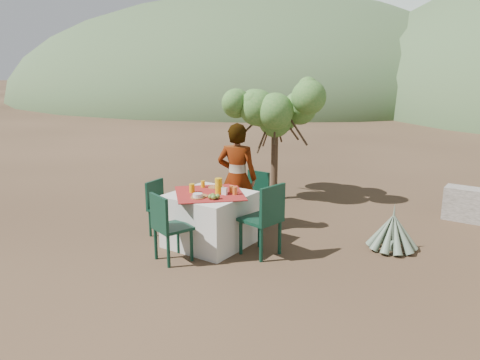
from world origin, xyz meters
name	(u,v)px	position (x,y,z in m)	size (l,w,h in m)	color
ground	(214,250)	(0.00, 0.00, 0.00)	(160.00, 160.00, 0.00)	#322417
table	(210,219)	(-0.19, 0.16, 0.38)	(1.30, 1.30, 0.76)	beige
chair_far	(255,196)	(-0.11, 1.21, 0.48)	(0.42, 0.42, 0.87)	black
chair_near	(167,225)	(-0.25, -0.64, 0.51)	(0.53, 0.53, 0.91)	black
chair_left	(160,205)	(-1.05, 0.06, 0.46)	(0.41, 0.41, 0.83)	black
chair_right	(265,217)	(0.69, 0.24, 0.55)	(0.54, 0.54, 1.00)	black
person	(237,178)	(-0.20, 0.86, 0.84)	(0.61, 0.40, 1.68)	#8C6651
shrub_tree	(280,116)	(-0.57, 2.78, 1.58)	(1.70, 1.67, 2.00)	#483424
agave	(393,232)	(2.02, 1.45, 0.25)	(0.69, 0.70, 0.74)	slate
hill_near_left	(261,96)	(-18.00, 30.00, 0.00)	(40.00, 40.00, 16.00)	#3A502D
hill_far_center	(480,90)	(-4.00, 52.00, 0.00)	(60.00, 60.00, 24.00)	slate
plate_far	(216,187)	(-0.29, 0.45, 0.77)	(0.23, 0.23, 0.01)	brown
plate_near	(200,196)	(-0.18, -0.06, 0.77)	(0.22, 0.22, 0.01)	brown
glass_far	(203,184)	(-0.46, 0.35, 0.81)	(0.06, 0.06, 0.10)	gold
glass_near	(192,188)	(-0.40, 0.04, 0.82)	(0.08, 0.08, 0.12)	gold
juice_pitcher	(219,186)	(-0.06, 0.20, 0.87)	(0.10, 0.10, 0.22)	gold
bowl_plate	(198,197)	(-0.16, -0.13, 0.77)	(0.20, 0.20, 0.01)	brown
white_bowl	(198,195)	(-0.16, -0.13, 0.80)	(0.13, 0.13, 0.05)	silver
jar_left	(235,191)	(0.15, 0.30, 0.82)	(0.07, 0.07, 0.11)	#CD6624
jar_right	(232,189)	(0.06, 0.35, 0.81)	(0.06, 0.06, 0.10)	#CD6624
napkin_holder	(224,191)	(0.04, 0.21, 0.81)	(0.08, 0.04, 0.10)	silver
fruit_cluster	(214,196)	(0.05, -0.05, 0.80)	(0.14, 0.13, 0.07)	olive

